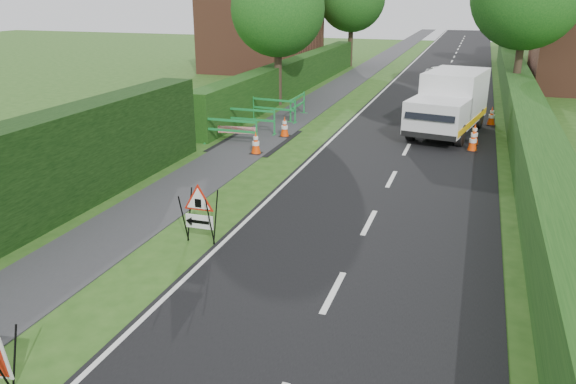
# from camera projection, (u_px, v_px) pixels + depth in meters

# --- Properties ---
(ground) EXTENTS (120.00, 120.00, 0.00)m
(ground) POSITION_uv_depth(u_px,v_px,m) (187.00, 297.00, 10.23)
(ground) COLOR #264D16
(ground) RESTS_ON ground
(road_surface) EXTENTS (6.00, 90.00, 0.02)m
(road_surface) POSITION_uv_depth(u_px,v_px,m) (448.00, 68.00, 40.72)
(road_surface) COLOR black
(road_surface) RESTS_ON ground
(footpath) EXTENTS (2.00, 90.00, 0.02)m
(footpath) POSITION_uv_depth(u_px,v_px,m) (373.00, 65.00, 42.37)
(footpath) COLOR #2D2D30
(footpath) RESTS_ON ground
(hedge_west_far) EXTENTS (1.00, 24.00, 1.80)m
(hedge_west_far) POSITION_uv_depth(u_px,v_px,m) (295.00, 91.00, 31.37)
(hedge_west_far) COLOR #14380F
(hedge_west_far) RESTS_ON ground
(hedge_east) EXTENTS (1.20, 50.00, 1.50)m
(hedge_east) POSITION_uv_depth(u_px,v_px,m) (521.00, 130.00, 22.57)
(hedge_east) COLOR #14380F
(hedge_east) RESTS_ON ground
(house_west) EXTENTS (7.50, 7.40, 7.88)m
(house_west) POSITION_uv_depth(u_px,v_px,m) (262.00, 28.00, 39.03)
(house_west) COLOR brown
(house_west) RESTS_ON ground
(tree_nw) EXTENTS (4.40, 4.40, 6.70)m
(tree_nw) POSITION_uv_depth(u_px,v_px,m) (278.00, 9.00, 26.17)
(tree_nw) COLOR #2D2116
(tree_nw) RESTS_ON ground
(tree_fe) EXTENTS (4.20, 4.20, 6.33)m
(tree_fe) POSITION_uv_depth(u_px,v_px,m) (512.00, 7.00, 40.81)
(tree_fe) COLOR #2D2116
(tree_fe) RESTS_ON ground
(triangle_sign) EXTENTS (0.81, 0.81, 1.16)m
(triangle_sign) POSITION_uv_depth(u_px,v_px,m) (197.00, 209.00, 12.16)
(triangle_sign) COLOR black
(triangle_sign) RESTS_ON ground
(works_van) EXTENTS (2.91, 5.42, 2.35)m
(works_van) POSITION_uv_depth(u_px,v_px,m) (450.00, 102.00, 21.69)
(works_van) COLOR silver
(works_van) RESTS_ON ground
(traffic_cone_0) EXTENTS (0.38, 0.38, 0.79)m
(traffic_cone_0) POSITION_uv_depth(u_px,v_px,m) (473.00, 140.00, 19.48)
(traffic_cone_0) COLOR black
(traffic_cone_0) RESTS_ON ground
(traffic_cone_1) EXTENTS (0.38, 0.38, 0.79)m
(traffic_cone_1) POSITION_uv_depth(u_px,v_px,m) (474.00, 134.00, 20.30)
(traffic_cone_1) COLOR black
(traffic_cone_1) RESTS_ON ground
(traffic_cone_2) EXTENTS (0.38, 0.38, 0.79)m
(traffic_cone_2) POSITION_uv_depth(u_px,v_px,m) (492.00, 116.00, 23.27)
(traffic_cone_2) COLOR black
(traffic_cone_2) RESTS_ON ground
(traffic_cone_3) EXTENTS (0.38, 0.38, 0.79)m
(traffic_cone_3) POSITION_uv_depth(u_px,v_px,m) (256.00, 143.00, 19.13)
(traffic_cone_3) COLOR black
(traffic_cone_3) RESTS_ON ground
(traffic_cone_4) EXTENTS (0.38, 0.38, 0.79)m
(traffic_cone_4) POSITION_uv_depth(u_px,v_px,m) (285.00, 127.00, 21.41)
(traffic_cone_4) COLOR black
(traffic_cone_4) RESTS_ON ground
(ped_barrier_0) EXTENTS (2.06, 0.36, 1.00)m
(ped_barrier_0) POSITION_uv_depth(u_px,v_px,m) (231.00, 128.00, 20.11)
(ped_barrier_0) COLOR #198A3A
(ped_barrier_0) RESTS_ON ground
(ped_barrier_1) EXTENTS (2.07, 0.40, 1.00)m
(ped_barrier_1) POSITION_uv_depth(u_px,v_px,m) (251.00, 117.00, 21.89)
(ped_barrier_1) COLOR #198A3A
(ped_barrier_1) RESTS_ON ground
(ped_barrier_2) EXTENTS (2.09, 0.58, 1.00)m
(ped_barrier_2) POSITION_uv_depth(u_px,v_px,m) (274.00, 107.00, 23.90)
(ped_barrier_2) COLOR #198A3A
(ped_barrier_2) RESTS_ON ground
(ped_barrier_3) EXTENTS (0.36, 2.06, 1.00)m
(ped_barrier_3) POSITION_uv_depth(u_px,v_px,m) (298.00, 104.00, 24.56)
(ped_barrier_3) COLOR #198A3A
(ped_barrier_3) RESTS_ON ground
(redwhite_plank) EXTENTS (1.49, 0.24, 0.25)m
(redwhite_plank) POSITION_uv_depth(u_px,v_px,m) (238.00, 142.00, 20.82)
(redwhite_plank) COLOR red
(redwhite_plank) RESTS_ON ground
(hatchback_car) EXTENTS (2.63, 4.01, 1.27)m
(hatchback_car) POSITION_uv_depth(u_px,v_px,m) (443.00, 77.00, 32.04)
(hatchback_car) COLOR white
(hatchback_car) RESTS_ON ground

